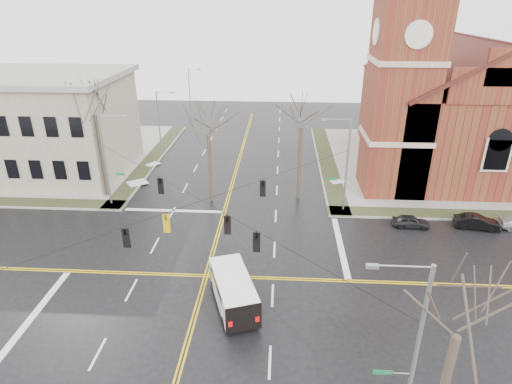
# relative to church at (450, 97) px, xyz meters

# --- Properties ---
(ground) EXTENTS (120.00, 120.00, 0.00)m
(ground) POSITION_rel_church_xyz_m (-24.76, -24.78, -8.43)
(ground) COLOR black
(ground) RESTS_ON ground
(sidewalks) EXTENTS (80.00, 80.00, 0.17)m
(sidewalks) POSITION_rel_church_xyz_m (-24.76, -24.78, -8.36)
(sidewalks) COLOR gray
(sidewalks) RESTS_ON ground
(road_markings) EXTENTS (100.00, 100.00, 0.01)m
(road_markings) POSITION_rel_church_xyz_m (-24.76, -24.78, -8.43)
(road_markings) COLOR gold
(road_markings) RESTS_ON ground
(church) EXTENTS (24.28, 27.48, 27.50)m
(church) POSITION_rel_church_xyz_m (0.00, 0.00, 0.00)
(church) COLOR maroon
(church) RESTS_ON ground
(civic_building_a) EXTENTS (18.00, 14.00, 11.00)m
(civic_building_a) POSITION_rel_church_xyz_m (-46.76, -4.78, -2.93)
(civic_building_a) COLOR gray
(civic_building_a) RESTS_ON ground
(signal_pole_ne) EXTENTS (2.75, 0.22, 9.00)m
(signal_pole_ne) POSITION_rel_church_xyz_m (-13.44, -13.28, -3.48)
(signal_pole_ne) COLOR gray
(signal_pole_ne) RESTS_ON ground
(signal_pole_nw) EXTENTS (2.75, 0.22, 9.00)m
(signal_pole_nw) POSITION_rel_church_xyz_m (-36.09, -13.28, -3.48)
(signal_pole_nw) COLOR gray
(signal_pole_nw) RESTS_ON ground
(signal_pole_se) EXTENTS (2.75, 0.22, 9.00)m
(signal_pole_se) POSITION_rel_church_xyz_m (-13.44, -36.28, -3.48)
(signal_pole_se) COLOR gray
(signal_pole_se) RESTS_ON ground
(span_wires) EXTENTS (23.02, 23.02, 0.03)m
(span_wires) POSITION_rel_church_xyz_m (-24.76, -24.78, -2.23)
(span_wires) COLOR black
(span_wires) RESTS_ON ground
(traffic_signals) EXTENTS (8.21, 8.26, 1.30)m
(traffic_signals) POSITION_rel_church_xyz_m (-24.76, -25.45, -2.98)
(traffic_signals) COLOR black
(traffic_signals) RESTS_ON ground
(streetlight_north_a) EXTENTS (2.30, 0.20, 8.00)m
(streetlight_north_a) POSITION_rel_church_xyz_m (-35.42, 3.22, -3.97)
(streetlight_north_a) COLOR gray
(streetlight_north_a) RESTS_ON ground
(streetlight_north_b) EXTENTS (2.30, 0.20, 8.00)m
(streetlight_north_b) POSITION_rel_church_xyz_m (-35.42, 23.22, -3.97)
(streetlight_north_b) COLOR gray
(streetlight_north_b) RESTS_ON ground
(cargo_van) EXTENTS (4.00, 6.18, 2.20)m
(cargo_van) POSITION_rel_church_xyz_m (-22.42, -27.81, -7.13)
(cargo_van) COLOR white
(cargo_van) RESTS_ON ground
(parked_car_a) EXTENTS (3.33, 1.52, 1.11)m
(parked_car_a) POSITION_rel_church_xyz_m (-7.61, -16.19, -7.88)
(parked_car_a) COLOR black
(parked_car_a) RESTS_ON ground
(parked_car_b) EXTENTS (3.98, 1.93, 1.26)m
(parked_car_b) POSITION_rel_church_xyz_m (-1.78, -16.10, -7.81)
(parked_car_b) COLOR black
(parked_car_b) RESTS_ON ground
(tree_nw_far) EXTENTS (4.00, 4.00, 12.69)m
(tree_nw_far) POSITION_rel_church_xyz_m (-37.42, -11.30, 0.74)
(tree_nw_far) COLOR #3A3125
(tree_nw_far) RESTS_ON ground
(tree_nw_near) EXTENTS (4.00, 4.00, 10.01)m
(tree_nw_near) POSITION_rel_church_xyz_m (-26.40, -11.70, -1.17)
(tree_nw_near) COLOR #3A3125
(tree_nw_near) RESTS_ON ground
(tree_ne) EXTENTS (4.00, 4.00, 10.96)m
(tree_ne) POSITION_rel_church_xyz_m (-17.55, -10.62, -0.49)
(tree_ne) COLOR #3A3125
(tree_ne) RESTS_ON ground
(tree_se) EXTENTS (4.00, 4.00, 10.81)m
(tree_se) POSITION_rel_church_xyz_m (-12.77, -38.28, -0.60)
(tree_se) COLOR #3A3125
(tree_se) RESTS_ON ground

